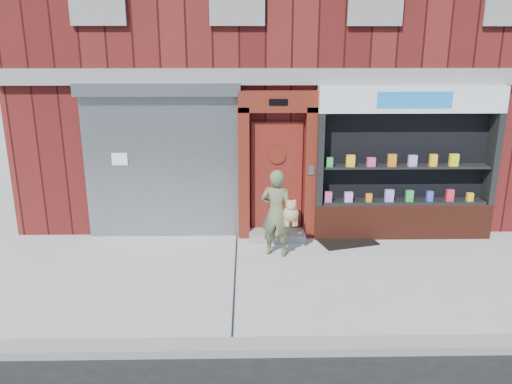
{
  "coord_description": "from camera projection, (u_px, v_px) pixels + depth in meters",
  "views": [
    {
      "loc": [
        -1.35,
        -7.6,
        3.66
      ],
      "look_at": [
        -1.18,
        1.0,
        1.18
      ],
      "focal_mm": 35.0,
      "sensor_mm": 36.0,
      "label": 1
    }
  ],
  "objects": [
    {
      "name": "pharmacy_bay",
      "position": [
        405.0,
        170.0,
        9.73
      ],
      "size": [
        3.5,
        0.41,
        3.0
      ],
      "color": "#531E13",
      "rests_on": "ground"
    },
    {
      "name": "curb",
      "position": [
        355.0,
        346.0,
        6.26
      ],
      "size": [
        60.0,
        0.3,
        0.12
      ],
      "primitive_type": "cube",
      "color": "gray",
      "rests_on": "ground"
    },
    {
      "name": "doormat",
      "position": [
        346.0,
        240.0,
        9.83
      ],
      "size": [
        1.24,
        1.02,
        0.03
      ],
      "primitive_type": "cube",
      "rotation": [
        0.0,
        0.0,
        0.27
      ],
      "color": "black",
      "rests_on": "ground"
    },
    {
      "name": "ground",
      "position": [
        328.0,
        276.0,
        8.34
      ],
      "size": [
        80.0,
        80.0,
        0.0
      ],
      "primitive_type": "plane",
      "color": "#9E9E99",
      "rests_on": "ground"
    },
    {
      "name": "building",
      "position": [
        297.0,
        35.0,
        12.99
      ],
      "size": [
        12.0,
        8.16,
        8.0
      ],
      "color": "#4A1111",
      "rests_on": "ground"
    },
    {
      "name": "shutter_bay",
      "position": [
        161.0,
        152.0,
        9.66
      ],
      "size": [
        3.1,
        0.3,
        3.04
      ],
      "color": "gray",
      "rests_on": "ground"
    },
    {
      "name": "woman",
      "position": [
        278.0,
        213.0,
        8.98
      ],
      "size": [
        0.73,
        0.53,
        1.61
      ],
      "color": "#5B6241",
      "rests_on": "ground"
    },
    {
      "name": "red_door_bay",
      "position": [
        277.0,
        166.0,
        9.71
      ],
      "size": [
        1.52,
        0.58,
        2.9
      ],
      "color": "#54170E",
      "rests_on": "ground"
    }
  ]
}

